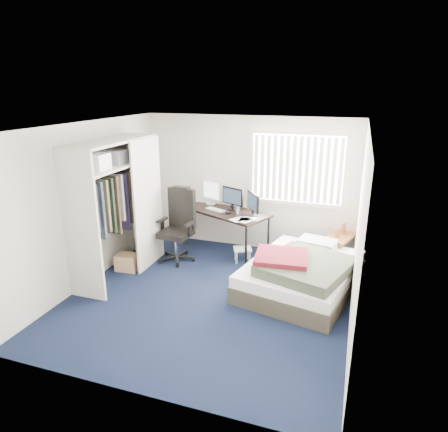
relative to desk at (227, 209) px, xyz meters
name	(u,v)px	position (x,y,z in m)	size (l,w,h in m)	color
ground	(210,296)	(0.31, -1.75, -0.82)	(4.20, 4.20, 0.00)	black
room_shell	(209,199)	(0.31, -1.75, 0.69)	(4.20, 4.20, 4.20)	silver
window_assembly	(297,169)	(1.21, 0.29, 0.78)	(1.72, 0.09, 1.32)	white
closet	(116,195)	(-1.36, -1.48, 0.53)	(0.64, 1.84, 2.22)	beige
desk	(227,209)	(0.00, 0.00, 0.00)	(1.79, 1.35, 1.26)	black
office_chair	(178,232)	(-0.71, -0.63, -0.32)	(0.67, 0.67, 1.31)	black
footstool	(243,251)	(0.43, -0.39, -0.63)	(0.38, 0.35, 0.25)	white
nightstand	(340,239)	(2.06, 0.10, -0.36)	(0.62, 0.84, 0.70)	brown
bed	(301,273)	(1.56, -1.11, -0.54)	(1.88, 2.26, 0.66)	#393429
pine_box	(128,262)	(-1.34, -1.34, -0.68)	(0.37, 0.28, 0.28)	tan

